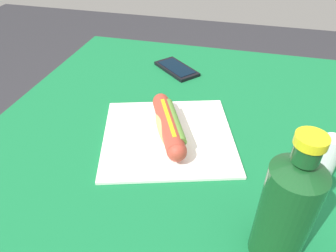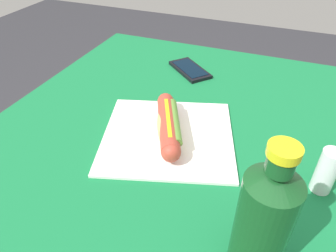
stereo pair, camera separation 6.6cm
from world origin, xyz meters
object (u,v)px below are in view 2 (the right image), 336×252
Objects in this scene: hot_dog at (168,125)px; soda_bottle at (264,220)px; cell_phone at (190,70)px; salt_shaker at (327,171)px.

soda_bottle is at bearing 44.57° from hot_dog.
salt_shaker is at bearing 45.92° from cell_phone.
soda_bottle is 0.21m from salt_shaker.
soda_bottle is (0.22, 0.22, 0.06)m from hot_dog.
cell_phone is 0.61m from soda_bottle.
cell_phone is at bearing -152.99° from soda_bottle.
hot_dog is 0.31m from salt_shaker.
soda_bottle is at bearing 27.01° from cell_phone.
hot_dog reaches higher than cell_phone.
hot_dog is at bearing -96.97° from salt_shaker.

